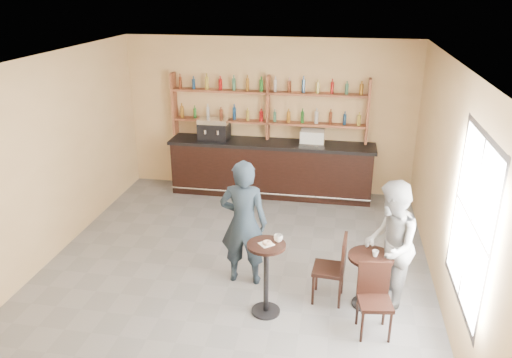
% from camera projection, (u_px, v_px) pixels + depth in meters
% --- Properties ---
extents(floor, '(7.00, 7.00, 0.00)m').
position_uv_depth(floor, '(234.00, 271.00, 7.76)').
color(floor, slate).
rests_on(floor, ground).
extents(ceiling, '(7.00, 7.00, 0.00)m').
position_uv_depth(ceiling, '(231.00, 63.00, 6.58)').
color(ceiling, white).
rests_on(ceiling, wall_back).
extents(wall_back, '(7.00, 0.00, 7.00)m').
position_uv_depth(wall_back, '(269.00, 116.00, 10.38)').
color(wall_back, tan).
rests_on(wall_back, floor).
extents(wall_front, '(7.00, 0.00, 7.00)m').
position_uv_depth(wall_front, '(138.00, 332.00, 3.96)').
color(wall_front, tan).
rests_on(wall_front, floor).
extents(wall_left, '(0.00, 7.00, 7.00)m').
position_uv_depth(wall_left, '(42.00, 163.00, 7.65)').
color(wall_left, tan).
rests_on(wall_left, floor).
extents(wall_right, '(0.00, 7.00, 7.00)m').
position_uv_depth(wall_right, '(451.00, 189.00, 6.69)').
color(wall_right, tan).
rests_on(wall_right, floor).
extents(window_pane, '(0.00, 2.00, 2.00)m').
position_uv_depth(window_pane, '(472.00, 222.00, 5.55)').
color(window_pane, white).
rests_on(window_pane, wall_right).
extents(window_frame, '(0.04, 1.70, 2.10)m').
position_uv_depth(window_frame, '(471.00, 222.00, 5.55)').
color(window_frame, black).
rests_on(window_frame, wall_right).
extents(shelf_unit, '(4.00, 0.26, 1.40)m').
position_uv_depth(shelf_unit, '(268.00, 108.00, 10.18)').
color(shelf_unit, brown).
rests_on(shelf_unit, wall_back).
extents(liquor_bottles, '(3.68, 0.10, 1.00)m').
position_uv_depth(liquor_bottles, '(268.00, 99.00, 10.12)').
color(liquor_bottles, '#8C5919').
rests_on(liquor_bottles, shelf_unit).
extents(bar_counter, '(4.22, 0.82, 1.14)m').
position_uv_depth(bar_counter, '(271.00, 168.00, 10.42)').
color(bar_counter, black).
rests_on(bar_counter, floor).
extents(espresso_machine, '(0.64, 0.43, 0.44)m').
position_uv_depth(espresso_machine, '(214.00, 129.00, 10.32)').
color(espresso_machine, black).
rests_on(espresso_machine, bar_counter).
extents(pastry_case, '(0.49, 0.39, 0.29)m').
position_uv_depth(pastry_case, '(312.00, 137.00, 10.02)').
color(pastry_case, silver).
rests_on(pastry_case, bar_counter).
extents(pedestal_table, '(0.52, 0.52, 1.05)m').
position_uv_depth(pedestal_table, '(266.00, 279.00, 6.61)').
color(pedestal_table, black).
rests_on(pedestal_table, floor).
extents(napkin, '(0.23, 0.23, 0.00)m').
position_uv_depth(napkin, '(266.00, 244.00, 6.42)').
color(napkin, white).
rests_on(napkin, pedestal_table).
extents(donut, '(0.13, 0.13, 0.04)m').
position_uv_depth(donut, '(267.00, 243.00, 6.40)').
color(donut, '#C57848').
rests_on(donut, napkin).
extents(cup_pedestal, '(0.12, 0.12, 0.09)m').
position_uv_depth(cup_pedestal, '(278.00, 238.00, 6.47)').
color(cup_pedestal, white).
rests_on(cup_pedestal, pedestal_table).
extents(man_main, '(0.70, 0.46, 1.91)m').
position_uv_depth(man_main, '(244.00, 223.00, 7.20)').
color(man_main, black).
rests_on(man_main, floor).
extents(cafe_table, '(0.78, 0.78, 0.78)m').
position_uv_depth(cafe_table, '(369.00, 281.00, 6.81)').
color(cafe_table, black).
rests_on(cafe_table, floor).
extents(cup_cafe, '(0.10, 0.10, 0.08)m').
position_uv_depth(cup_cafe, '(375.00, 253.00, 6.65)').
color(cup_cafe, white).
rests_on(cup_cafe, cafe_table).
extents(chair_west, '(0.46, 0.46, 0.99)m').
position_uv_depth(chair_west, '(329.00, 268.00, 6.91)').
color(chair_west, black).
rests_on(chair_west, floor).
extents(chair_south, '(0.46, 0.46, 0.94)m').
position_uv_depth(chair_south, '(375.00, 302.00, 6.23)').
color(chair_south, black).
rests_on(chair_south, floor).
extents(patron_second, '(0.77, 0.95, 1.82)m').
position_uv_depth(patron_second, '(390.00, 245.00, 6.68)').
color(patron_second, gray).
rests_on(patron_second, floor).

